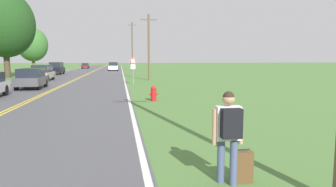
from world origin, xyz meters
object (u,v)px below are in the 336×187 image
object	(u,v)px
tree_behind_sign	(33,45)
car_dark_grey_van_approaching	(31,78)
traffic_sign	(133,64)
car_black_van_mid_far	(57,68)
hitchhiker_person	(229,128)
suitcase	(242,167)
car_maroon_hatchback_horizon	(85,65)
tree_mid_treeline	(5,24)
fire_hydrant	(153,93)
car_white_van_receding	(113,66)
car_dark_green_hatchback_distant	(114,66)
car_champagne_van_mid_near	(43,72)

from	to	relation	value
tree_behind_sign	car_dark_grey_van_approaching	xyz separation A→B (m)	(9.55, -36.51, -4.31)
traffic_sign	tree_behind_sign	size ratio (longest dim) A/B	0.30
car_dark_grey_van_approaching	car_black_van_mid_far	xyz separation A→B (m)	(-2.81, 24.05, 0.12)
hitchhiker_person	car_black_van_mid_far	xyz separation A→B (m)	(-11.81, 44.35, -0.09)
suitcase	car_maroon_hatchback_horizon	distance (m)	76.17
tree_behind_sign	tree_mid_treeline	world-z (taller)	tree_mid_treeline
fire_hydrant	car_maroon_hatchback_horizon	xyz separation A→B (m)	(-10.71, 63.82, 0.32)
car_maroon_hatchback_horizon	car_dark_grey_van_approaching	bearing A→B (deg)	-178.83
tree_mid_treeline	car_white_van_receding	size ratio (longest dim) A/B	2.36
fire_hydrant	tree_mid_treeline	world-z (taller)	tree_mid_treeline
car_dark_grey_van_approaching	car_dark_green_hatchback_distant	world-z (taller)	car_dark_grey_van_approaching
suitcase	car_black_van_mid_far	distance (m)	45.94
car_dark_grey_van_approaching	car_champagne_van_mid_near	size ratio (longest dim) A/B	0.94
tree_mid_treeline	car_dark_grey_van_approaching	bearing A→B (deg)	-65.48
tree_mid_treeline	car_maroon_hatchback_horizon	world-z (taller)	tree_mid_treeline
car_champagne_van_mid_near	car_dark_green_hatchback_distant	bearing A→B (deg)	-11.15
car_dark_green_hatchback_distant	car_dark_grey_van_approaching	bearing A→B (deg)	-5.42
suitcase	car_dark_grey_van_approaching	size ratio (longest dim) A/B	0.16
traffic_sign	car_maroon_hatchback_horizon	bearing A→B (deg)	100.91
tree_behind_sign	fire_hydrant	bearing A→B (deg)	-67.82
suitcase	car_maroon_hatchback_horizon	xyz separation A→B (m)	(-11.12, 75.35, 0.45)
car_black_van_mid_far	car_dark_green_hatchback_distant	size ratio (longest dim) A/B	1.26
car_dark_grey_van_approaching	car_maroon_hatchback_horizon	world-z (taller)	car_dark_grey_van_approaching
hitchhiker_person	car_dark_grey_van_approaching	distance (m)	22.21
car_dark_grey_van_approaching	car_maroon_hatchback_horizon	bearing A→B (deg)	0.11
fire_hydrant	car_white_van_receding	world-z (taller)	car_white_van_receding
car_dark_grey_van_approaching	car_black_van_mid_far	size ratio (longest dim) A/B	0.91
tree_behind_sign	car_dark_green_hatchback_distant	world-z (taller)	tree_behind_sign
car_champagne_van_mid_near	car_white_van_receding	world-z (taller)	car_white_van_receding
car_black_van_mid_far	car_white_van_receding	bearing A→B (deg)	-32.36
car_black_van_mid_far	fire_hydrant	bearing A→B (deg)	-160.37
suitcase	car_maroon_hatchback_horizon	bearing A→B (deg)	9.19
fire_hydrant	car_dark_green_hatchback_distant	xyz separation A→B (m)	(-3.16, 53.96, 0.41)
car_dark_grey_van_approaching	fire_hydrant	bearing A→B (deg)	-136.26
suitcase	car_dark_green_hatchback_distant	distance (m)	65.58
traffic_sign	tree_behind_sign	distance (m)	38.26
suitcase	car_dark_green_hatchback_distant	bearing A→B (deg)	3.92
tree_mid_treeline	fire_hydrant	bearing A→B (deg)	-56.80
fire_hydrant	tree_behind_sign	xyz separation A→B (m)	(-18.45, 45.24, 4.74)
hitchhiker_person	car_dark_green_hatchback_distant	xyz separation A→B (m)	(-3.27, 65.52, -0.24)
suitcase	traffic_sign	bearing A→B (deg)	3.39
suitcase	tree_mid_treeline	bearing A→B (deg)	25.40
hitchhiker_person	tree_mid_treeline	world-z (taller)	tree_mid_treeline
hitchhiker_person	fire_hydrant	distance (m)	11.58
traffic_sign	car_white_van_receding	bearing A→B (deg)	94.20
car_black_van_mid_far	car_dark_green_hatchback_distant	distance (m)	22.83
hitchhiker_person	traffic_sign	xyz separation A→B (m)	(-0.74, 23.11, 0.81)
car_dark_green_hatchback_distant	car_champagne_van_mid_near	bearing A→B (deg)	-9.51
car_dark_green_hatchback_distant	car_maroon_hatchback_horizon	distance (m)	12.42
traffic_sign	tree_behind_sign	world-z (taller)	tree_behind_sign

